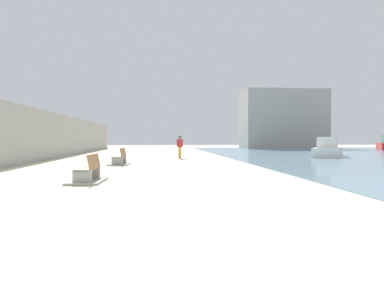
# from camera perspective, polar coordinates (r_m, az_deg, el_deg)

# --- Properties ---
(ground_plane) EXTENTS (120.00, 120.00, 0.00)m
(ground_plane) POSITION_cam_1_polar(r_m,az_deg,el_deg) (26.67, -6.44, -2.43)
(ground_plane) COLOR beige
(seawall) EXTENTS (0.80, 64.00, 3.45)m
(seawall) POSITION_cam_1_polar(r_m,az_deg,el_deg) (27.83, -22.08, 1.20)
(seawall) COLOR #9E9E99
(seawall) RESTS_ON ground
(bench_near) EXTENTS (1.19, 2.14, 0.98)m
(bench_near) POSITION_cam_1_polar(r_m,az_deg,el_deg) (13.63, -15.43, -4.61)
(bench_near) COLOR #9E9E99
(bench_near) RESTS_ON ground
(bench_far) EXTENTS (1.21, 2.16, 0.98)m
(bench_far) POSITION_cam_1_polar(r_m,az_deg,el_deg) (22.16, -10.87, -2.50)
(bench_far) COLOR #9E9E99
(bench_far) RESTS_ON ground
(person_walking) EXTENTS (0.48, 0.30, 1.73)m
(person_walking) POSITION_cam_1_polar(r_m,az_deg,el_deg) (28.20, -1.85, -0.19)
(person_walking) COLOR gold
(person_walking) RESTS_ON ground
(boat_nearest) EXTENTS (4.69, 6.25, 1.61)m
(boat_nearest) POSITION_cam_1_polar(r_m,az_deg,el_deg) (32.70, 19.86, -0.78)
(boat_nearest) COLOR white
(boat_nearest) RESTS_ON water_bay
(harbor_building) EXTENTS (12.00, 6.00, 8.62)m
(harbor_building) POSITION_cam_1_polar(r_m,az_deg,el_deg) (57.74, 13.57, 3.59)
(harbor_building) COLOR #9E9E99
(harbor_building) RESTS_ON ground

